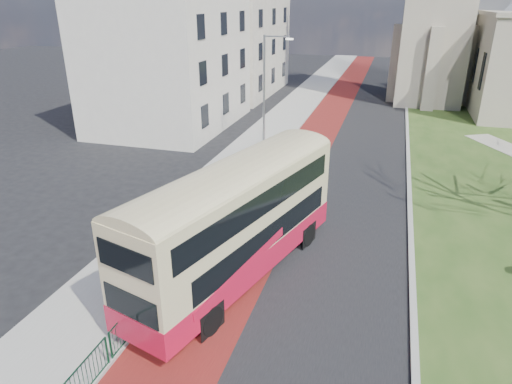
% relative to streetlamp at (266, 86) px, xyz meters
% --- Properties ---
extents(ground, '(160.00, 160.00, 0.00)m').
position_rel_streetlamp_xyz_m(ground, '(4.35, -18.00, -4.59)').
color(ground, black).
rests_on(ground, ground).
extents(road_carriageway, '(9.00, 120.00, 0.01)m').
position_rel_streetlamp_xyz_m(road_carriageway, '(5.85, 2.00, -4.59)').
color(road_carriageway, black).
rests_on(road_carriageway, ground).
extents(bus_lane, '(3.40, 120.00, 0.01)m').
position_rel_streetlamp_xyz_m(bus_lane, '(3.15, 2.00, -4.59)').
color(bus_lane, '#591414').
rests_on(bus_lane, ground).
extents(pavement_west, '(4.00, 120.00, 0.12)m').
position_rel_streetlamp_xyz_m(pavement_west, '(-0.65, 2.00, -4.53)').
color(pavement_west, gray).
rests_on(pavement_west, ground).
extents(kerb_west, '(0.25, 120.00, 0.13)m').
position_rel_streetlamp_xyz_m(kerb_west, '(1.35, 2.00, -4.53)').
color(kerb_west, '#999993').
rests_on(kerb_west, ground).
extents(kerb_east, '(0.25, 80.00, 0.13)m').
position_rel_streetlamp_xyz_m(kerb_east, '(10.45, 4.00, -4.53)').
color(kerb_east, '#999993').
rests_on(kerb_east, ground).
extents(pedestrian_railing, '(0.07, 24.00, 1.12)m').
position_rel_streetlamp_xyz_m(pedestrian_railing, '(1.40, -14.00, -4.04)').
color(pedestrian_railing, '#0D3A23').
rests_on(pedestrian_railing, ground).
extents(street_block_near, '(10.30, 14.30, 13.00)m').
position_rel_streetlamp_xyz_m(street_block_near, '(-9.65, 4.00, 1.92)').
color(street_block_near, silver).
rests_on(street_block_near, ground).
extents(street_block_far, '(10.30, 16.30, 11.50)m').
position_rel_streetlamp_xyz_m(street_block_far, '(-9.65, 20.00, 1.17)').
color(street_block_far, '#B9B09D').
rests_on(street_block_far, ground).
extents(streetlamp, '(2.13, 0.18, 8.00)m').
position_rel_streetlamp_xyz_m(streetlamp, '(0.00, 0.00, 0.00)').
color(streetlamp, gray).
rests_on(streetlamp, pavement_west).
extents(bus, '(5.60, 11.42, 4.66)m').
position_rel_streetlamp_xyz_m(bus, '(3.65, -17.35, -1.93)').
color(bus, '#B3102E').
rests_on(bus, ground).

